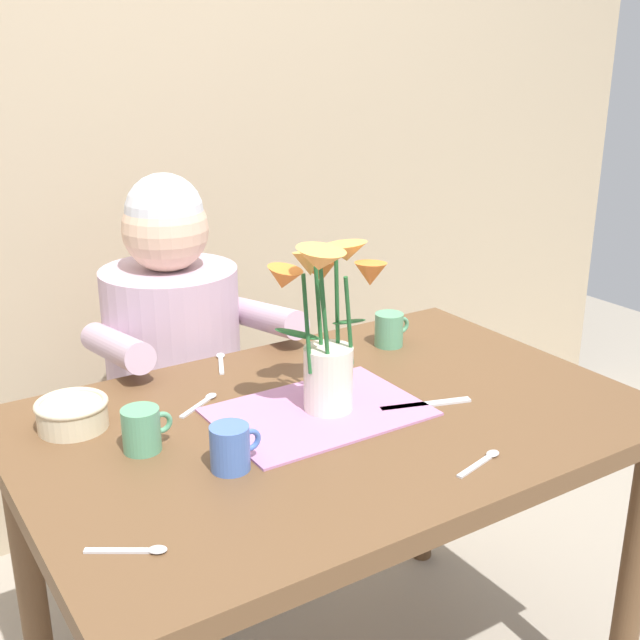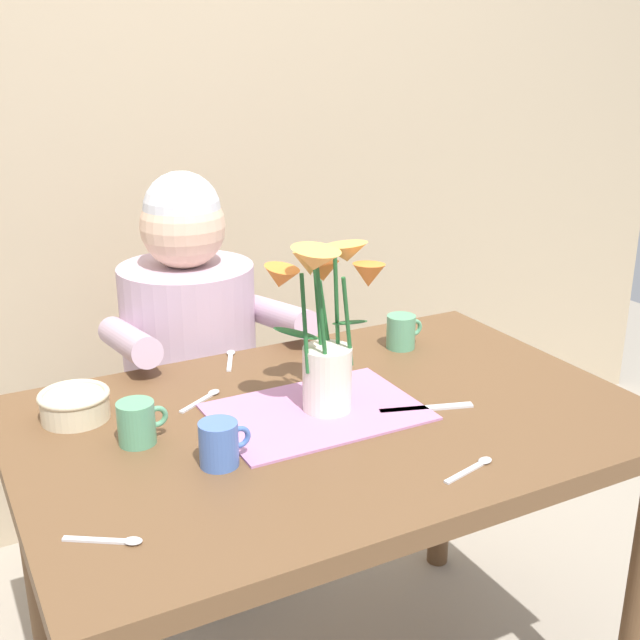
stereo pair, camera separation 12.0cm
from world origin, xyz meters
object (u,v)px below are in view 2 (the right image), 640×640
at_px(coffee_cup, 220,444).
at_px(ceramic_bowl, 75,404).
at_px(flower_vase, 326,323).
at_px(dinner_knife, 426,408).
at_px(ceramic_mug, 401,332).
at_px(seated_person, 193,390).
at_px(tea_cup, 137,423).

bearing_deg(coffee_cup, ceramic_bowl, 121.44).
relative_size(flower_vase, dinner_knife, 1.86).
distance_m(flower_vase, ceramic_mug, 0.42).
height_order(seated_person, flower_vase, seated_person).
xyz_separation_m(ceramic_bowl, tea_cup, (0.08, -0.15, 0.01)).
distance_m(ceramic_mug, coffee_cup, 0.66).
xyz_separation_m(coffee_cup, tea_cup, (-0.10, 0.14, 0.00)).
xyz_separation_m(ceramic_mug, tea_cup, (-0.68, -0.18, 0.00)).
bearing_deg(ceramic_bowl, tea_cup, -62.57).
distance_m(flower_vase, coffee_cup, 0.31).
xyz_separation_m(dinner_knife, coffee_cup, (-0.44, -0.01, 0.04)).
height_order(seated_person, ceramic_bowl, seated_person).
bearing_deg(flower_vase, ceramic_bowl, 155.81).
distance_m(seated_person, flower_vase, 0.70).
relative_size(flower_vase, coffee_cup, 3.79).
xyz_separation_m(seated_person, ceramic_mug, (0.40, -0.38, 0.22)).
xyz_separation_m(flower_vase, ceramic_mug, (0.32, 0.22, -0.14)).
relative_size(ceramic_bowl, dinner_knife, 0.72).
relative_size(ceramic_bowl, tea_cup, 1.46).
xyz_separation_m(flower_vase, tea_cup, (-0.36, 0.04, -0.14)).
bearing_deg(ceramic_bowl, flower_vase, -24.19).
distance_m(seated_person, dinner_knife, 0.75).
xyz_separation_m(seated_person, dinner_knife, (0.25, -0.68, 0.18)).
relative_size(ceramic_mug, coffee_cup, 1.00).
bearing_deg(dinner_knife, seated_person, 127.90).
relative_size(seated_person, ceramic_bowl, 8.35).
bearing_deg(ceramic_bowl, ceramic_mug, 1.72).
distance_m(seated_person, ceramic_bowl, 0.58).
relative_size(flower_vase, ceramic_bowl, 2.59).
bearing_deg(flower_vase, coffee_cup, -158.96).
bearing_deg(ceramic_mug, coffee_cup, -151.16).
height_order(dinner_knife, coffee_cup, coffee_cup).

